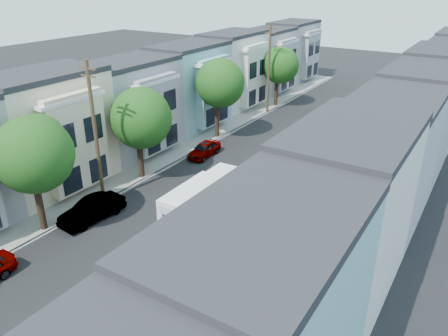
# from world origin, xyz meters

# --- Properties ---
(ground) EXTENTS (160.00, 160.00, 0.00)m
(ground) POSITION_xyz_m (0.00, 0.00, 0.00)
(ground) COLOR black
(ground) RESTS_ON ground
(road_slab) EXTENTS (12.00, 70.00, 0.02)m
(road_slab) POSITION_xyz_m (0.00, 15.00, 0.01)
(road_slab) COLOR black
(road_slab) RESTS_ON ground
(curb_left) EXTENTS (0.30, 70.00, 0.15)m
(curb_left) POSITION_xyz_m (-6.05, 15.00, 0.07)
(curb_left) COLOR gray
(curb_left) RESTS_ON ground
(curb_right) EXTENTS (0.30, 70.00, 0.15)m
(curb_right) POSITION_xyz_m (6.05, 15.00, 0.07)
(curb_right) COLOR gray
(curb_right) RESTS_ON ground
(sidewalk_left) EXTENTS (2.60, 70.00, 0.15)m
(sidewalk_left) POSITION_xyz_m (-7.35, 15.00, 0.07)
(sidewalk_left) COLOR gray
(sidewalk_left) RESTS_ON ground
(sidewalk_right) EXTENTS (2.60, 70.00, 0.15)m
(sidewalk_right) POSITION_xyz_m (7.35, 15.00, 0.07)
(sidewalk_right) COLOR gray
(sidewalk_right) RESTS_ON ground
(centerline) EXTENTS (0.12, 70.00, 0.01)m
(centerline) POSITION_xyz_m (0.00, 15.00, 0.00)
(centerline) COLOR gold
(centerline) RESTS_ON ground
(townhouse_row_left) EXTENTS (5.00, 70.00, 8.50)m
(townhouse_row_left) POSITION_xyz_m (-11.15, 15.00, 0.00)
(townhouse_row_left) COLOR #ABACAF
(townhouse_row_left) RESTS_ON ground
(townhouse_row_right) EXTENTS (5.00, 70.00, 8.50)m
(townhouse_row_right) POSITION_xyz_m (11.15, 15.00, 0.00)
(townhouse_row_right) COLOR #ABACAF
(townhouse_row_right) RESTS_ON ground
(tree_b) EXTENTS (4.70, 4.70, 7.70)m
(tree_b) POSITION_xyz_m (-6.30, -2.86, 5.33)
(tree_b) COLOR black
(tree_b) RESTS_ON ground
(tree_c) EXTENTS (4.70, 4.70, 7.45)m
(tree_c) POSITION_xyz_m (-6.30, 6.43, 5.08)
(tree_c) COLOR black
(tree_c) RESTS_ON ground
(tree_d) EXTENTS (4.70, 4.70, 7.92)m
(tree_d) POSITION_xyz_m (-6.30, 17.58, 5.55)
(tree_d) COLOR black
(tree_d) RESTS_ON ground
(tree_e) EXTENTS (4.39, 4.39, 7.29)m
(tree_e) POSITION_xyz_m (-6.30, 30.91, 5.07)
(tree_e) COLOR black
(tree_e) RESTS_ON ground
(tree_far_r) EXTENTS (2.78, 2.78, 5.03)m
(tree_far_r) POSITION_xyz_m (6.89, 31.17, 3.58)
(tree_far_r) COLOR black
(tree_far_r) RESTS_ON ground
(utility_pole_near) EXTENTS (1.60, 0.26, 10.00)m
(utility_pole_near) POSITION_xyz_m (-6.30, 2.00, 5.15)
(utility_pole_near) COLOR #42301E
(utility_pole_near) RESTS_ON ground
(utility_pole_far) EXTENTS (1.60, 0.26, 10.00)m
(utility_pole_far) POSITION_xyz_m (-6.30, 28.00, 5.15)
(utility_pole_far) COLOR #42301E
(utility_pole_far) RESTS_ON ground
(fedex_truck) EXTENTS (2.69, 6.99, 3.35)m
(fedex_truck) POSITION_xyz_m (2.37, 2.82, 1.87)
(fedex_truck) COLOR white
(fedex_truck) RESTS_ON ground
(lead_sedan) EXTENTS (1.74, 4.55, 1.50)m
(lead_sedan) POSITION_xyz_m (1.64, 13.99, 0.75)
(lead_sedan) COLOR black
(lead_sedan) RESTS_ON ground
(parked_left_c) EXTENTS (1.99, 4.64, 1.50)m
(parked_left_c) POSITION_xyz_m (-4.90, -0.28, 0.75)
(parked_left_c) COLOR #98A1AC
(parked_left_c) RESTS_ON ground
(parked_left_d) EXTENTS (1.75, 4.16, 1.33)m
(parked_left_d) POSITION_xyz_m (-4.90, 12.86, 0.66)
(parked_left_d) COLOR #441507
(parked_left_d) RESTS_ON ground
(parked_right_a) EXTENTS (2.41, 5.24, 1.54)m
(parked_right_a) POSITION_xyz_m (4.90, -6.47, 0.77)
(parked_right_a) COLOR slate
(parked_right_a) RESTS_ON ground
(parked_right_b) EXTENTS (2.68, 5.55, 1.52)m
(parked_right_b) POSITION_xyz_m (4.90, -0.78, 0.76)
(parked_right_b) COLOR white
(parked_right_b) RESTS_ON ground
(parked_right_c) EXTENTS (1.43, 3.88, 1.29)m
(parked_right_c) POSITION_xyz_m (4.90, 16.89, 0.64)
(parked_right_c) COLOR black
(parked_right_c) RESTS_ON ground
(parked_right_d) EXTENTS (1.63, 3.89, 1.24)m
(parked_right_d) POSITION_xyz_m (4.90, 28.57, 0.62)
(parked_right_d) COLOR #08113E
(parked_right_d) RESTS_ON ground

